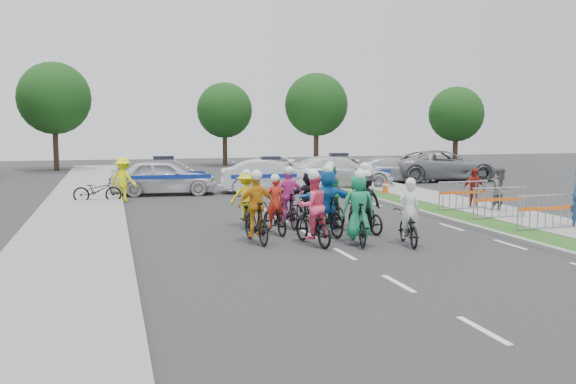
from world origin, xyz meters
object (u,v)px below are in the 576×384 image
object	(u,v)px
rider_3	(256,215)
cone_0	(360,197)
rider_11	(309,200)
marshal_hiviz	(123,179)
rider_0	(408,223)
rider_2	(313,217)
rider_1	(358,216)
spectator_2	(474,189)
barrier_2	(463,197)
tree_2	(456,114)
parked_bike	(97,190)
civilian_sedan	(393,170)
tree_1	(316,105)
police_car_0	(164,177)
rider_5	(327,206)
barrier_0	(546,214)
rider_4	(365,208)
police_car_1	(271,176)
police_car_2	(339,172)
rider_9	(288,204)
rider_10	(246,205)
cone_1	(385,187)
rider_8	(329,202)
rider_6	(274,214)
tree_4	(225,110)
civilian_suv	(443,166)
rider_7	(363,203)
barrier_1	(499,204)
spectator_1	(501,191)
tree_3	(54,98)

from	to	relation	value
rider_3	cone_0	world-z (taller)	rider_3
rider_11	marshal_hiviz	bearing A→B (deg)	-64.10
rider_0	rider_2	bearing A→B (deg)	-3.86
rider_3	rider_1	bearing A→B (deg)	153.50
spectator_2	barrier_2	bearing A→B (deg)	-147.91
tree_2	parked_bike	bearing A→B (deg)	-150.32
rider_2	civilian_sedan	distance (m)	18.97
civilian_sedan	tree_1	bearing A→B (deg)	9.82
police_car_0	spectator_2	world-z (taller)	police_car_0
tree_2	rider_5	bearing A→B (deg)	-126.91
rider_11	barrier_0	world-z (taller)	rider_11
rider_0	rider_4	size ratio (longest dim) A/B	0.97
police_car_1	police_car_2	world-z (taller)	police_car_2
rider_1	rider_9	size ratio (longest dim) A/B	1.05
rider_10	cone_1	bearing A→B (deg)	-126.46
rider_8	police_car_2	xyz separation A→B (m)	(4.26, 10.82, 0.05)
rider_1	rider_11	size ratio (longest dim) A/B	1.15
rider_6	barrier_2	xyz separation A→B (m)	(7.62, 2.58, -0.02)
rider_11	tree_4	size ratio (longest dim) A/B	0.27
civilian_suv	cone_0	world-z (taller)	civilian_suv
rider_6	cone_1	bearing A→B (deg)	-137.70
rider_3	tree_2	distance (m)	31.20
rider_7	police_car_1	bearing A→B (deg)	-88.06
barrier_2	marshal_hiviz	bearing A→B (deg)	150.43
barrier_1	police_car_1	bearing A→B (deg)	115.21
barrier_1	tree_4	xyz separation A→B (m)	(-3.70, 30.34, 3.63)
cone_0	civilian_suv	bearing A→B (deg)	46.75
barrier_1	rider_5	bearing A→B (deg)	-170.43
rider_1	barrier_2	size ratio (longest dim) A/B	0.99
civilian_sedan	tree_1	world-z (taller)	tree_1
spectator_1	tree_1	xyz separation A→B (m)	(1.24, 24.84, 3.71)
civilian_suv	marshal_hiviz	xyz separation A→B (m)	(-17.36, -5.15, 0.05)
rider_2	barrier_2	distance (m)	8.41
civilian_suv	rider_2	bearing A→B (deg)	146.87
tree_3	cone_1	bearing A→B (deg)	-52.75
rider_4	rider_7	distance (m)	0.84
rider_10	rider_2	bearing A→B (deg)	119.06
rider_5	rider_7	size ratio (longest dim) A/B	1.01
police_car_0	barrier_1	distance (m)	14.73
rider_2	barrier_1	size ratio (longest dim) A/B	1.01
rider_10	civilian_suv	distance (m)	18.97
rider_6	rider_9	distance (m)	1.18
rider_3	rider_6	xyz separation A→B (m)	(0.82, 1.28, -0.17)
rider_2	rider_8	xyz separation A→B (m)	(1.47, 2.94, 0.01)
rider_9	civilian_sedan	size ratio (longest dim) A/B	0.40
rider_6	barrier_1	size ratio (longest dim) A/B	0.88
rider_9	cone_1	distance (m)	10.03
rider_6	police_car_1	size ratio (longest dim) A/B	0.38
barrier_0	barrier_1	world-z (taller)	same
rider_8	rider_10	size ratio (longest dim) A/B	1.12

